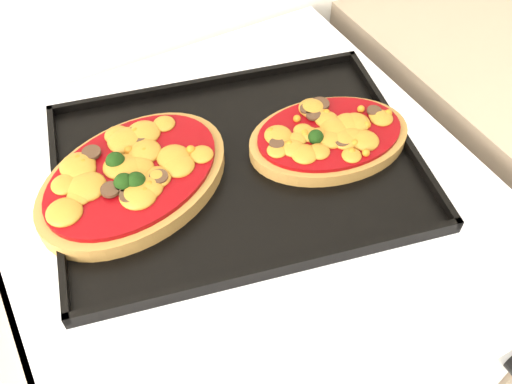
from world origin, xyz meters
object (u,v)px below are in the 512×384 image
stove (245,342)px  pizza_right (329,136)px  pizza_left (133,177)px  baking_tray (237,164)px

stove → pizza_right: 0.50m
pizza_left → pizza_right: size_ratio=1.20×
stove → baking_tray: (0.01, 0.02, 0.47)m
baking_tray → pizza_right: bearing=1.4°
baking_tray → stove: bearing=-97.6°
stove → baking_tray: bearing=69.3°
stove → pizza_right: (0.13, -0.00, 0.48)m
pizza_left → pizza_right: bearing=-12.3°
pizza_left → baking_tray: bearing=-13.0°
stove → pizza_left: pizza_left is taller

